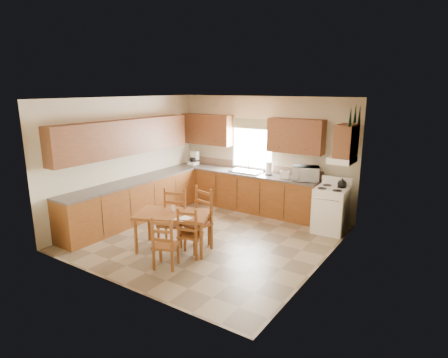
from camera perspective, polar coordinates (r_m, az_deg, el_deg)
The scene contains 35 objects.
floor at distance 7.52m, azimuth -2.24°, elevation -8.85°, with size 4.50×4.50×0.00m, color #806F53.
ceiling at distance 6.94m, azimuth -2.46°, elevation 12.19°, with size 4.50×4.50×0.00m, color brown.
wall_left at distance 8.60m, azimuth -14.62°, elevation 3.00°, with size 4.50×4.50×0.00m, color beige.
wall_right at distance 6.11m, azimuth 15.05°, elevation -1.33°, with size 4.50×4.50×0.00m, color beige.
wall_back at distance 8.99m, azimuth 6.09°, elevation 3.84°, with size 4.50×4.50×0.00m, color beige.
wall_front at distance 5.50m, azimuth -16.19°, elevation -3.05°, with size 4.50×4.50×0.00m, color beige.
lower_cab_back at distance 9.11m, azimuth 2.98°, elevation -1.84°, with size 3.75×0.60×0.88m, color brown.
lower_cab_left at distance 8.50m, azimuth -13.64°, elevation -3.39°, with size 0.60×3.60×0.88m, color brown.
counter_back at distance 9.00m, azimuth 3.01°, elevation 0.98°, with size 3.75×0.63×0.04m, color #554E4A.
counter_left at distance 8.37m, azimuth -13.81°, elevation -0.38°, with size 0.63×3.60×0.04m, color #554E4A.
backsplash at distance 9.22m, azimuth 3.94°, elevation 1.98°, with size 3.75×0.01×0.18m, color #866850.
upper_cab_back_left at distance 9.59m, azimuth -2.59°, elevation 7.57°, with size 1.41×0.33×0.75m, color brown.
upper_cab_back_right at distance 8.41m, azimuth 10.90°, elevation 6.46°, with size 1.25×0.33×0.75m, color brown.
upper_cab_left at distance 8.30m, azimuth -14.83°, elevation 6.15°, with size 0.33×3.60×0.75m, color brown.
upper_cab_stove at distance 7.60m, azimuth 18.13°, elevation 5.61°, with size 0.33×0.62×0.62m, color brown.
range_hood at distance 7.67m, azimuth 17.56°, elevation 2.84°, with size 0.44×0.62×0.12m, color white.
window_frame at distance 9.08m, azimuth 4.35°, elevation 5.25°, with size 1.13×0.02×1.18m, color white.
window_pane at distance 9.07m, azimuth 4.33°, elevation 5.24°, with size 1.05×0.01×1.10m, color white.
window_valance at distance 8.99m, azimuth 4.31°, elevation 8.37°, with size 1.19×0.01×0.24m, color #3E5B2D.
sink_basin at distance 8.96m, azimuth 3.43°, elevation 1.17°, with size 0.75×0.45×0.04m, color silver.
pine_decal_a at distance 7.21m, azimuth 18.72°, elevation 9.00°, with size 0.22×0.22×0.36m, color #12381E.
pine_decal_b at distance 7.52m, azimuth 19.39°, elevation 9.42°, with size 0.22×0.22×0.36m, color #12381E.
pine_decal_c at distance 7.83m, azimuth 19.97°, elevation 9.22°, with size 0.22×0.22×0.36m, color #12381E.
stove at distance 7.95m, azimuth 15.90°, elevation -4.63°, with size 0.61×0.63×0.91m, color white.
coffeemaker at distance 9.83m, azimuth -4.68°, elevation 3.13°, with size 0.19×0.23×0.32m, color white.
paper_towel at distance 8.71m, azimuth 6.83°, elevation 1.61°, with size 0.13×0.13×0.30m, color white.
toaster at distance 8.45m, azimuth 9.21°, elevation 0.67°, with size 0.20×0.13×0.16m, color white.
microwave at distance 8.30m, azimuth 12.33°, elevation 0.84°, with size 0.52×0.38×0.31m, color white.
dining_table at distance 6.91m, azimuth -7.69°, elevation -7.93°, with size 1.30×0.75×0.70m, color brown.
chair_near_left at distance 6.25m, azimuth -8.88°, elevation -9.42°, with size 0.37×0.36×0.89m, color brown.
chair_near_right at distance 6.60m, azimuth -5.15°, elevation -7.99°, with size 0.38×0.36×0.90m, color brown.
chair_far_left at distance 6.83m, azimuth -4.34°, elevation -6.19°, with size 0.47×0.45×1.13m, color brown.
chair_far_right at distance 6.96m, azimuth -7.95°, elevation -6.18°, with size 0.45×0.43×1.06m, color brown.
table_paper at distance 6.50m, azimuth -6.20°, elevation -6.01°, with size 0.20×0.26×0.00m, color white.
table_card at distance 6.89m, azimuth -7.75°, elevation -4.43°, with size 0.08×0.02×0.11m, color white.
Camera 1 is at (4.07, -5.62, 2.89)m, focal length 30.00 mm.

